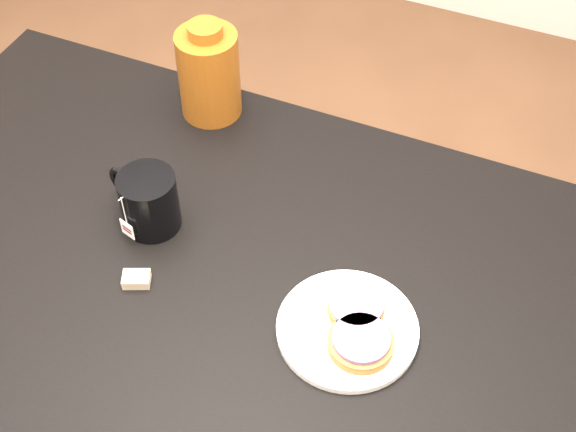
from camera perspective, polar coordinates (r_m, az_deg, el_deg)
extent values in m
cube|color=black|center=(1.37, -5.06, -4.68)|extent=(1.40, 0.90, 0.04)
cylinder|color=black|center=(2.12, -15.18, 2.75)|extent=(0.06, 0.06, 0.71)
cylinder|color=white|center=(1.28, 4.24, -8.00)|extent=(0.23, 0.23, 0.01)
torus|color=white|center=(1.28, 4.26, -7.85)|extent=(0.22, 0.22, 0.01)
cylinder|color=brown|center=(1.29, 4.86, -6.59)|extent=(0.12, 0.12, 0.02)
cylinder|color=gray|center=(1.28, 4.90, -6.24)|extent=(0.12, 0.12, 0.01)
cylinder|color=brown|center=(1.25, 5.19, -8.99)|extent=(0.14, 0.14, 0.02)
cylinder|color=gray|center=(1.24, 5.24, -8.66)|extent=(0.12, 0.12, 0.01)
cylinder|color=black|center=(1.40, -9.83, 1.01)|extent=(0.12, 0.12, 0.11)
cylinder|color=black|center=(1.36, -10.09, 2.36)|extent=(0.09, 0.09, 0.00)
torus|color=black|center=(1.43, -11.68, 2.41)|extent=(0.06, 0.03, 0.06)
cylinder|color=beige|center=(1.36, -11.60, 0.41)|extent=(0.00, 0.00, 0.06)
cube|color=white|center=(1.39, -11.30, -0.89)|extent=(0.03, 0.01, 0.03)
cube|color=#C6B793|center=(1.35, -10.73, -4.43)|extent=(0.05, 0.05, 0.02)
cylinder|color=#5D2B0C|center=(1.58, -5.64, 9.99)|extent=(0.12, 0.12, 0.18)
cylinder|color=#5D2B0C|center=(1.52, -5.93, 12.98)|extent=(0.07, 0.07, 0.02)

